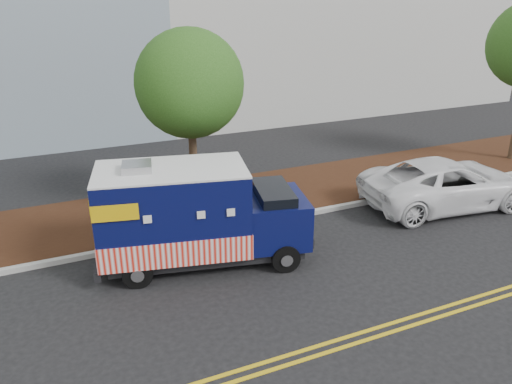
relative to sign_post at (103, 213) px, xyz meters
name	(u,v)px	position (x,y,z in m)	size (l,w,h in m)	color
ground	(223,255)	(2.94, -1.55, -1.20)	(120.00, 120.00, 0.00)	black
curb	(207,232)	(2.94, -0.15, -1.12)	(120.00, 0.18, 0.15)	#9E9E99
mulch_strip	(187,207)	(2.94, 1.95, -1.12)	(120.00, 4.00, 0.15)	black
centerline_near	(298,352)	(2.94, -6.00, -1.19)	(120.00, 0.10, 0.01)	gold
centerline_far	(304,360)	(2.94, -6.25, -1.19)	(120.00, 0.10, 0.01)	gold
tree_b	(190,84)	(3.21, 1.89, 3.03)	(3.42, 3.42, 5.96)	#38281C
sign_post	(103,213)	(0.00, 0.00, 0.00)	(0.06, 0.06, 2.40)	#473828
food_truck	(193,218)	(2.09, -1.60, 0.14)	(5.92, 3.19, 2.96)	black
white_car	(446,183)	(11.19, -1.32, -0.38)	(2.72, 5.89, 1.64)	white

